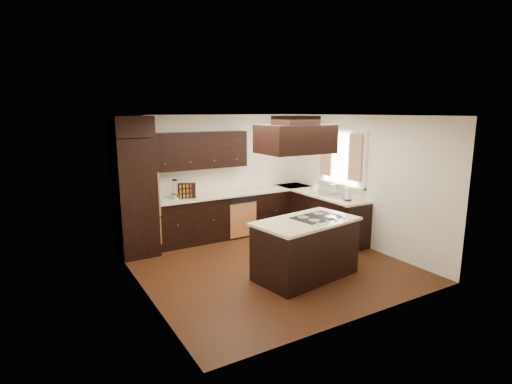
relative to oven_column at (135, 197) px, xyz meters
The scene contains 30 objects.
floor 2.68m from the oven_column, 43.85° to the right, with size 4.20×4.20×0.02m, color #502A14.
ceiling 2.86m from the oven_column, 43.85° to the right, with size 4.20×4.20×0.02m, color silver.
wall_back 1.83m from the oven_column, 12.85° to the left, with size 4.20×0.02×2.50m, color white.
wall_front 4.21m from the oven_column, 65.05° to the right, with size 4.20×0.02×2.50m, color white.
wall_left 1.75m from the oven_column, 101.12° to the right, with size 0.02×4.20×2.50m, color white.
wall_right 4.25m from the oven_column, 23.70° to the right, with size 0.02×4.20×2.50m, color white.
oven_column is the anchor object (origin of this frame).
wall_oven_face 0.36m from the oven_column, ahead, with size 0.05×0.62×0.78m, color #D47F46.
base_cabinets_back 1.92m from the oven_column, ahead, with size 2.93×0.60×0.88m, color black.
base_cabinets_right 3.72m from the oven_column, 12.69° to the right, with size 0.60×2.40×0.88m, color black.
countertop_back 1.82m from the oven_column, ahead, with size 2.93×0.63×0.04m, color #F0E9C1.
countertop_right 3.65m from the oven_column, 12.74° to the right, with size 0.63×2.40×0.04m, color #F0E9C1.
upper_cabinets 1.56m from the oven_column, ahead, with size 2.00×0.34×0.72m, color black.
dishwasher_front 2.21m from the oven_column, ahead, with size 0.60×0.05×0.72m, color #D47F46.
window_frame 4.06m from the oven_column, 16.72° to the right, with size 0.06×1.32×1.12m, color white.
window_pane 4.08m from the oven_column, 16.61° to the right, with size 0.00×1.20×1.00m, color white.
curtain_left 4.15m from the oven_column, 22.59° to the right, with size 0.02×0.34×0.90m, color beige.
curtain_right 3.91m from the oven_column, 10.99° to the right, with size 0.02×0.34×0.90m, color beige.
sink_rim 3.76m from the oven_column, 17.90° to the right, with size 0.52×0.84×0.01m, color silver.
island 3.19m from the oven_column, 50.04° to the right, with size 1.56×0.85×0.88m, color black.
island_top 3.13m from the oven_column, 50.04° to the right, with size 1.62×0.91×0.04m, color #F0E9C1.
cooktop 3.26m from the oven_column, 46.48° to the right, with size 0.74×0.49×0.01m, color black.
range_hood 3.13m from the oven_column, 50.26° to the right, with size 1.05×0.72×0.42m, color black.
hood_duct 3.24m from the oven_column, 50.26° to the right, with size 0.55×0.50×0.13m, color black.
blender_base 0.79m from the oven_column, ahead, with size 0.15×0.15×0.10m, color silver.
blender_pitcher 0.79m from the oven_column, ahead, with size 0.13×0.13×0.26m, color silver.
spice_rack 0.99m from the oven_column, ahead, with size 0.35×0.09×0.29m, color black.
mixing_bowl 0.44m from the oven_column, ahead, with size 0.30×0.30×0.07m, color white.
soap_bottle 3.64m from the oven_column, 10.58° to the right, with size 0.10×0.10×0.22m, color white.
paper_towel 3.91m from the oven_column, 25.53° to the right, with size 0.11×0.11×0.25m, color white.
Camera 1 is at (-3.45, -5.41, 2.56)m, focal length 28.00 mm.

